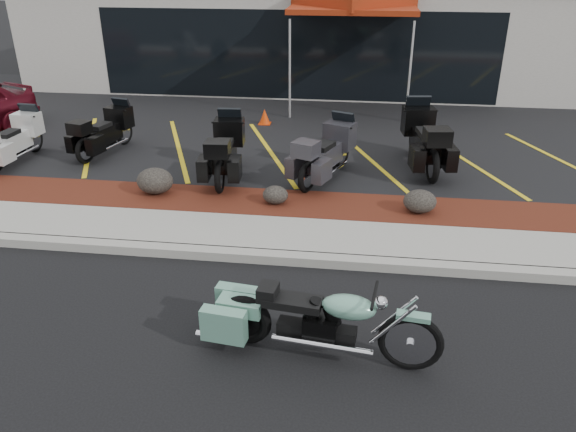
# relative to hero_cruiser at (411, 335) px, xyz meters

# --- Properties ---
(ground) EXTENTS (90.00, 90.00, 0.00)m
(ground) POSITION_rel_hero_cruiser_xyz_m (-2.72, 1.36, -0.49)
(ground) COLOR black
(ground) RESTS_ON ground
(curb) EXTENTS (24.00, 0.25, 0.15)m
(curb) POSITION_rel_hero_cruiser_xyz_m (-2.72, 2.26, -0.42)
(curb) COLOR gray
(curb) RESTS_ON ground
(sidewalk) EXTENTS (24.00, 1.20, 0.15)m
(sidewalk) POSITION_rel_hero_cruiser_xyz_m (-2.72, 2.96, -0.42)
(sidewalk) COLOR gray
(sidewalk) RESTS_ON ground
(mulch_bed) EXTENTS (24.00, 1.20, 0.16)m
(mulch_bed) POSITION_rel_hero_cruiser_xyz_m (-2.72, 4.16, -0.41)
(mulch_bed) COLOR #3B0E0D
(mulch_bed) RESTS_ON ground
(upper_lot) EXTENTS (26.00, 9.60, 0.15)m
(upper_lot) POSITION_rel_hero_cruiser_xyz_m (-2.72, 9.56, -0.42)
(upper_lot) COLOR black
(upper_lot) RESTS_ON ground
(dealership_building) EXTENTS (18.00, 8.16, 4.00)m
(dealership_building) POSITION_rel_hero_cruiser_xyz_m (-2.72, 15.82, 1.51)
(dealership_building) COLOR #ABA69A
(dealership_building) RESTS_ON ground
(boulder_left) EXTENTS (0.70, 0.58, 0.50)m
(boulder_left) POSITION_rel_hero_cruiser_xyz_m (-4.53, 4.27, -0.09)
(boulder_left) COLOR black
(boulder_left) RESTS_ON mulch_bed
(boulder_mid) EXTENTS (0.47, 0.39, 0.33)m
(boulder_mid) POSITION_rel_hero_cruiser_xyz_m (-2.17, 4.09, -0.17)
(boulder_mid) COLOR black
(boulder_mid) RESTS_ON mulch_bed
(boulder_right) EXTENTS (0.58, 0.49, 0.41)m
(boulder_right) POSITION_rel_hero_cruiser_xyz_m (0.43, 4.05, -0.13)
(boulder_right) COLOR black
(boulder_right) RESTS_ON mulch_bed
(hero_cruiser) EXTENTS (2.88, 1.05, 0.99)m
(hero_cruiser) POSITION_rel_hero_cruiser_xyz_m (0.00, 0.00, 0.00)
(hero_cruiser) COLOR #669F87
(hero_cruiser) RESTS_ON ground
(touring_white) EXTENTS (0.88, 2.00, 1.14)m
(touring_white) POSITION_rel_hero_cruiser_xyz_m (-8.11, 6.27, 0.22)
(touring_white) COLOR silver
(touring_white) RESTS_ON upper_lot
(touring_black_front) EXTENTS (1.18, 2.06, 1.13)m
(touring_black_front) POSITION_rel_hero_cruiser_xyz_m (-6.27, 7.06, 0.22)
(touring_black_front) COLOR black
(touring_black_front) RESTS_ON upper_lot
(touring_black_mid) EXTENTS (0.99, 2.22, 1.26)m
(touring_black_mid) POSITION_rel_hero_cruiser_xyz_m (-3.43, 6.04, 0.28)
(touring_black_mid) COLOR black
(touring_black_mid) RESTS_ON upper_lot
(touring_grey) EXTENTS (1.56, 2.26, 1.23)m
(touring_grey) POSITION_rel_hero_cruiser_xyz_m (-1.06, 6.14, 0.27)
(touring_grey) COLOR #303035
(touring_grey) RESTS_ON upper_lot
(touring_black_rear) EXTENTS (1.21, 2.45, 1.36)m
(touring_black_rear) POSITION_rel_hero_cruiser_xyz_m (0.55, 7.18, 0.34)
(touring_black_rear) COLOR black
(touring_black_rear) RESTS_ON upper_lot
(traffic_cone) EXTENTS (0.39, 0.39, 0.40)m
(traffic_cone) POSITION_rel_hero_cruiser_xyz_m (-3.23, 9.20, -0.15)
(traffic_cone) COLOR red
(traffic_cone) RESTS_ON upper_lot
(popup_canopy) EXTENTS (3.86, 3.86, 3.17)m
(popup_canopy) POSITION_rel_hero_cruiser_xyz_m (-1.06, 11.51, 2.54)
(popup_canopy) COLOR silver
(popup_canopy) RESTS_ON upper_lot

